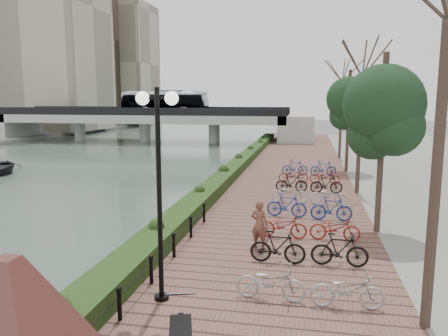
# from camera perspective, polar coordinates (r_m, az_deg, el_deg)

# --- Properties ---
(river_water) EXTENTS (30.00, 130.00, 0.02)m
(river_water) POSITION_cam_1_polar(r_m,az_deg,el_deg) (38.71, -20.97, 0.42)
(river_water) COLOR #4A5C53
(river_water) RESTS_ON ground
(promenade) EXTENTS (8.00, 75.00, 0.50)m
(promenade) POSITION_cam_1_polar(r_m,az_deg,el_deg) (25.52, 7.61, -2.67)
(promenade) COLOR brown
(promenade) RESTS_ON ground
(hedge) EXTENTS (1.10, 56.00, 0.60)m
(hedge) POSITION_cam_1_polar(r_m,az_deg,el_deg) (28.25, 1.04, -0.33)
(hedge) COLOR #1F3714
(hedge) RESTS_ON promenade
(chain_fence) EXTENTS (0.10, 14.10, 0.70)m
(chain_fence) POSITION_cam_1_polar(r_m,az_deg,el_deg) (11.22, -11.32, -14.92)
(chain_fence) COLOR black
(chain_fence) RESTS_ON promenade
(lamppost) EXTENTS (1.02, 0.32, 5.13)m
(lamppost) POSITION_cam_1_polar(r_m,az_deg,el_deg) (10.28, -8.59, 2.26)
(lamppost) COLOR black
(lamppost) RESTS_ON promenade
(pedestrian) EXTENTS (0.68, 0.55, 1.63)m
(pedestrian) POSITION_cam_1_polar(r_m,az_deg,el_deg) (14.43, 4.65, -7.35)
(pedestrian) COLOR brown
(pedestrian) RESTS_ON promenade
(bicycle_parking) EXTENTS (2.40, 19.89, 1.00)m
(bicycle_parking) POSITION_cam_1_polar(r_m,az_deg,el_deg) (19.45, 11.00, -4.24)
(bicycle_parking) COLOR #A8A7AC
(bicycle_parking) RESTS_ON promenade
(street_trees) EXTENTS (3.20, 37.12, 6.80)m
(street_trees) POSITION_cam_1_polar(r_m,az_deg,el_deg) (20.38, 18.30, 3.80)
(street_trees) COLOR #35251F
(street_trees) RESTS_ON promenade
(bridge) EXTENTS (36.00, 10.77, 6.50)m
(bridge) POSITION_cam_1_polar(r_m,az_deg,el_deg) (56.12, -9.80, 6.80)
(bridge) COLOR #AFB0AA
(bridge) RESTS_ON ground
(far_buildings) EXTENTS (35.00, 38.00, 38.00)m
(far_buildings) POSITION_cam_1_polar(r_m,az_deg,el_deg) (87.83, -22.38, 15.34)
(far_buildings) COLOR #A79F8B
(far_buildings) RESTS_ON far_bank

